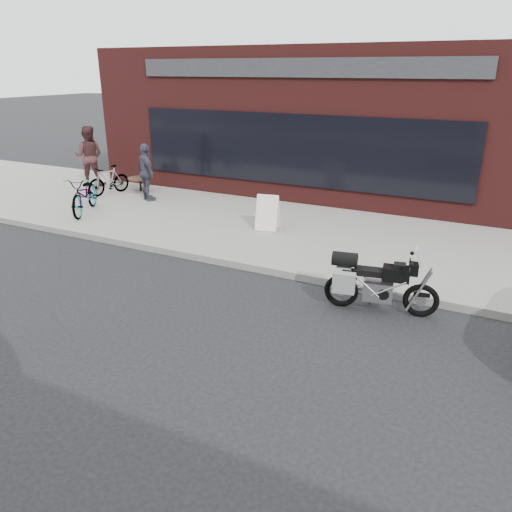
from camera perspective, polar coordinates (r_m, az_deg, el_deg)
name	(u,v)px	position (r m, az deg, el deg)	size (l,w,h in m)	color
ground	(162,386)	(6.85, -10.70, -14.42)	(120.00, 120.00, 0.00)	black
near_sidewalk	(334,233)	(12.50, 8.90, 2.64)	(44.00, 6.00, 0.15)	gray
storefront	(346,116)	(19.23, 10.26, 15.49)	(14.00, 10.07, 4.50)	#4D1A19
motorcycle	(374,283)	(8.61, 13.29, -2.98)	(1.90, 0.81, 1.21)	black
bicycle_front	(85,194)	(14.48, -18.98, 6.68)	(0.68, 1.95, 1.02)	gray
bicycle_rear	(109,180)	(16.46, -16.48, 8.30)	(0.42, 1.48, 0.89)	gray
sandwich_sign	(268,212)	(12.31, 1.36, 5.06)	(0.62, 0.58, 0.86)	white
cafe_table	(140,179)	(16.64, -13.12, 8.61)	(0.78, 0.78, 0.45)	black
cafe_patron_left	(89,156)	(17.85, -18.54, 10.78)	(0.96, 0.75, 1.98)	#442425
cafe_patron_right	(146,172)	(15.31, -12.43, 9.32)	(0.99, 0.41, 1.69)	#3D3D4D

